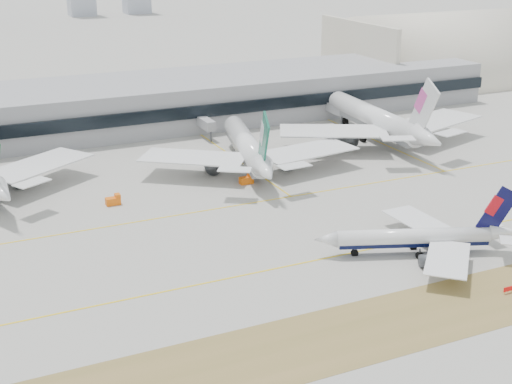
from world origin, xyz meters
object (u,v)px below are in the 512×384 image
widebody_cathay (248,149)px  terminal (109,106)px  taxiing_airliner (421,238)px  hangar (440,80)px  widebody_china_air (378,121)px

widebody_cathay → terminal: widebody_cathay is taller
taxiing_airliner → hangar: (121.35, 146.10, -3.38)m
widebody_cathay → terminal: (-24.20, 59.70, 1.64)m
widebody_cathay → hangar: 152.99m
taxiing_airliner → hangar: hangar is taller
hangar → widebody_cathay: bearing=-148.5°
widebody_cathay → taxiing_airliner: bearing=-158.6°
taxiing_airliner → widebody_cathay: size_ratio=0.69×
widebody_cathay → terminal: bearing=35.7°
widebody_cathay → widebody_china_air: size_ratio=0.85×
taxiing_airliner → hangar: bearing=-109.1°
terminal → hangar: (154.56, 20.16, -7.37)m
widebody_china_air → terminal: (-72.60, 51.40, 0.80)m
hangar → terminal: bearing=-172.6°
taxiing_airliner → widebody_china_air: widebody_china_air is taller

